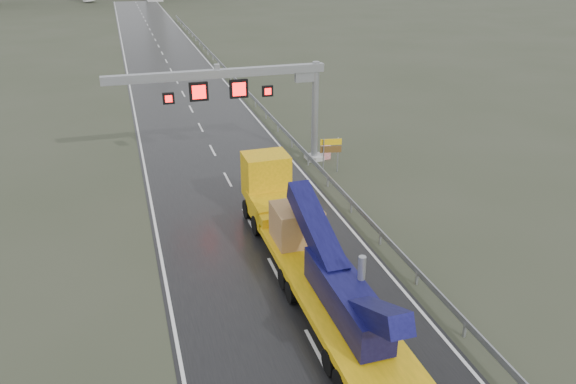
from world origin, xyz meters
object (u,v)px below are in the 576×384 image
object	(u,v)px
exit_sign_pair	(331,149)
striped_barrier	(326,152)
heavy_haul_truck	(305,242)
sign_gantry	(249,89)

from	to	relation	value
exit_sign_pair	striped_barrier	size ratio (longest dim) A/B	2.43
heavy_haul_truck	exit_sign_pair	bearing A→B (deg)	63.22
exit_sign_pair	striped_barrier	bearing A→B (deg)	86.14
exit_sign_pair	heavy_haul_truck	bearing A→B (deg)	-105.89
striped_barrier	sign_gantry	bearing A→B (deg)	169.78
sign_gantry	heavy_haul_truck	world-z (taller)	sign_gantry
exit_sign_pair	striped_barrier	xyz separation A→B (m)	(0.66, 2.61, -1.25)
heavy_haul_truck	striped_barrier	distance (m)	15.83
sign_gantry	striped_barrier	bearing A→B (deg)	-2.01
heavy_haul_truck	exit_sign_pair	distance (m)	13.14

